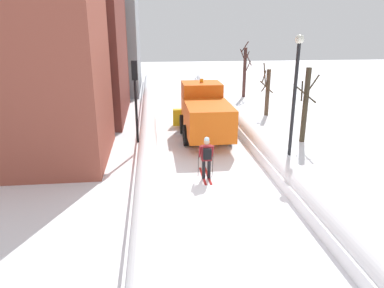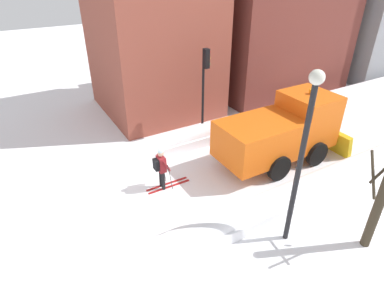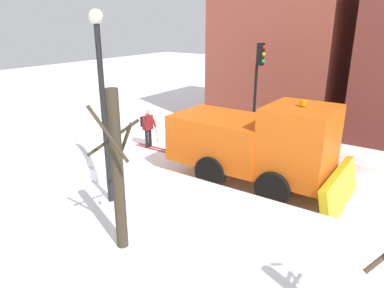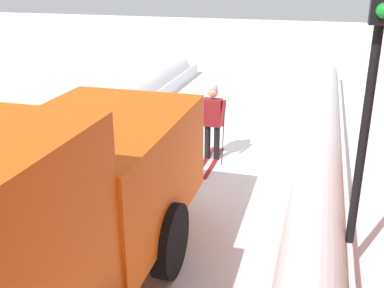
% 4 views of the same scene
% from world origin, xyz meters
% --- Properties ---
extents(ground_plane, '(80.00, 80.00, 0.00)m').
position_xyz_m(ground_plane, '(0.00, 10.00, 0.00)').
color(ground_plane, white).
extents(snowbank_left, '(1.10, 36.00, 0.95)m').
position_xyz_m(snowbank_left, '(-2.82, 10.00, 0.40)').
color(snowbank_left, white).
rests_on(snowbank_left, ground).
extents(snowbank_right, '(1.10, 36.00, 0.90)m').
position_xyz_m(snowbank_right, '(2.82, 10.00, 0.36)').
color(snowbank_right, white).
rests_on(snowbank_right, ground).
extents(building_brick_near, '(6.56, 6.13, 9.33)m').
position_xyz_m(building_brick_near, '(-7.94, 4.04, 4.67)').
color(building_brick_near, brown).
rests_on(building_brick_near, ground).
extents(building_brick_mid, '(7.23, 9.17, 8.73)m').
position_xyz_m(building_brick_mid, '(-7.94, 12.51, 4.37)').
color(building_brick_mid, brown).
rests_on(building_brick_mid, ground).
extents(plow_truck, '(3.20, 5.98, 3.12)m').
position_xyz_m(plow_truck, '(0.29, 6.37, 1.48)').
color(plow_truck, orange).
rests_on(plow_truck, ground).
extents(skier, '(0.62, 1.80, 1.81)m').
position_xyz_m(skier, '(-0.44, 0.85, 1.00)').
color(skier, black).
rests_on(skier, ground).
extents(traffic_light_pole, '(0.28, 0.42, 4.46)m').
position_xyz_m(traffic_light_pole, '(-3.33, 4.60, 3.13)').
color(traffic_light_pole, black).
rests_on(traffic_light_pole, ground).
extents(street_lamp, '(0.40, 0.40, 5.64)m').
position_xyz_m(street_lamp, '(4.01, 3.20, 3.54)').
color(street_lamp, black).
rests_on(street_lamp, ground).
extents(bare_tree_near, '(1.23, 1.39, 3.97)m').
position_xyz_m(bare_tree_near, '(5.48, 5.21, 2.05)').
color(bare_tree_near, '#3C3324').
rests_on(bare_tree_near, ground).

